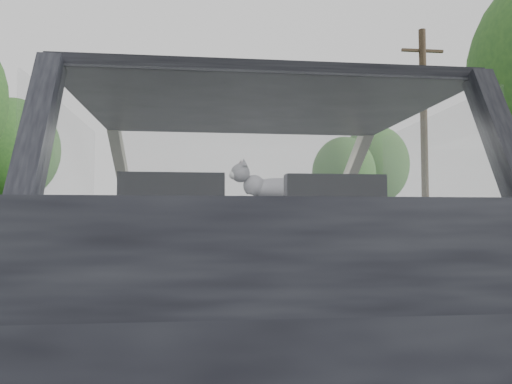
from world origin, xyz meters
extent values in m
plane|color=#2B2B2D|center=(0.00, 0.00, 0.00)|extent=(140.00, 140.00, 0.00)
cube|color=black|center=(0.00, 0.00, 0.72)|extent=(1.80, 4.00, 1.45)
cube|color=black|center=(0.00, 0.62, 0.85)|extent=(1.58, 0.45, 0.30)
cube|color=#22212A|center=(-0.40, -0.29, 0.88)|extent=(0.50, 0.72, 0.42)
cube|color=#22212A|center=(0.40, -0.29, 0.88)|extent=(0.50, 0.72, 0.42)
torus|color=black|center=(-0.40, 0.33, 0.92)|extent=(0.36, 0.36, 0.04)
ellipsoid|color=#9695A1|center=(0.29, 0.66, 1.09)|extent=(0.66, 0.33, 0.28)
cube|color=gray|center=(4.30, 10.00, 0.58)|extent=(0.05, 90.00, 0.32)
imported|color=silver|center=(0.37, 23.44, 0.68)|extent=(2.03, 4.29, 1.37)
cube|color=#156921|center=(5.51, 20.76, 1.20)|extent=(0.49, 0.91, 2.40)
cylinder|color=brown|center=(7.84, 14.30, 3.95)|extent=(0.29, 0.29, 7.90)
camera|label=1|loc=(-0.27, -2.81, 0.86)|focal=35.00mm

